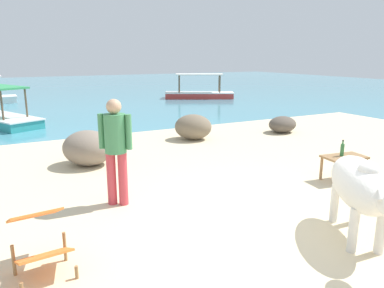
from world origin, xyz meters
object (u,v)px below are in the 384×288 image
(person_standing, at_px, (116,144))
(boat_red, at_px, (199,93))
(cow, at_px, (360,185))
(deck_chair_near, at_px, (39,237))
(low_bench_table, at_px, (344,160))
(bottle, at_px, (342,149))

(person_standing, bearing_deg, boat_red, 1.75)
(cow, height_order, person_standing, person_standing)
(cow, xyz_separation_m, deck_chair_near, (-3.56, 1.06, -0.31))
(deck_chair_near, bearing_deg, low_bench_table, 90.52)
(deck_chair_near, bearing_deg, bottle, 90.91)
(bottle, bearing_deg, cow, -134.27)
(cow, relative_size, boat_red, 0.46)
(low_bench_table, height_order, deck_chair_near, deck_chair_near)
(low_bench_table, bearing_deg, cow, -128.16)
(deck_chair_near, relative_size, person_standing, 0.50)
(cow, relative_size, deck_chair_near, 2.15)
(person_standing, bearing_deg, low_bench_table, -66.36)
(cow, height_order, deck_chair_near, cow)
(low_bench_table, relative_size, boat_red, 0.21)
(cow, relative_size, person_standing, 1.08)
(cow, distance_m, boat_red, 15.94)
(low_bench_table, xyz_separation_m, bottle, (-0.04, 0.03, 0.20))
(low_bench_table, distance_m, deck_chair_near, 5.24)
(bottle, bearing_deg, boat_red, 72.02)
(cow, relative_size, bottle, 5.93)
(person_standing, bearing_deg, cow, -101.28)
(low_bench_table, relative_size, bottle, 2.74)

